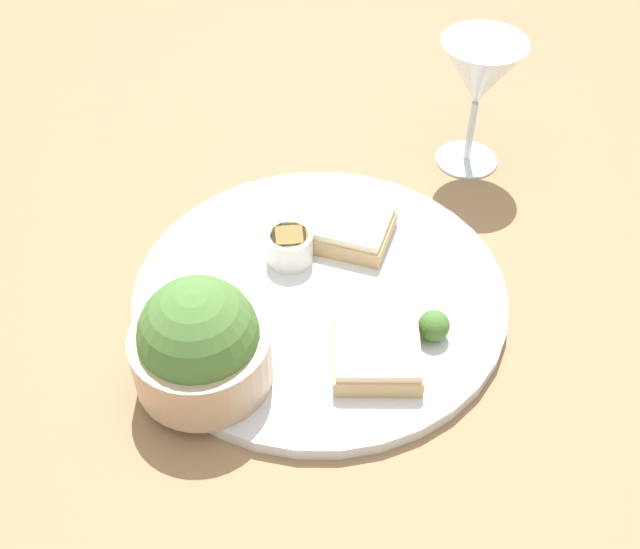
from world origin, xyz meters
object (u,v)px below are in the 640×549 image
(cheese_toast_near, at_px, (349,228))
(cheese_toast_far, at_px, (377,354))
(sauce_ramekin, at_px, (290,245))
(salad_bowl, at_px, (200,344))
(wine_glass, at_px, (480,77))

(cheese_toast_near, bearing_deg, cheese_toast_far, 114.27)
(sauce_ramekin, relative_size, cheese_toast_near, 0.55)
(sauce_ramekin, height_order, cheese_toast_near, sauce_ramekin)
(cheese_toast_near, height_order, cheese_toast_far, same)
(cheese_toast_near, distance_m, cheese_toast_far, 0.16)
(sauce_ramekin, bearing_deg, cheese_toast_far, 138.39)
(salad_bowl, relative_size, wine_glass, 0.78)
(salad_bowl, bearing_deg, sauce_ramekin, -98.53)
(cheese_toast_far, xyz_separation_m, wine_glass, (-0.02, -0.33, 0.08))
(cheese_toast_far, height_order, wine_glass, wine_glass)
(sauce_ramekin, relative_size, cheese_toast_far, 0.48)
(salad_bowl, bearing_deg, cheese_toast_far, -157.67)
(sauce_ramekin, distance_m, wine_glass, 0.28)
(cheese_toast_near, distance_m, wine_glass, 0.22)
(salad_bowl, relative_size, cheese_toast_near, 1.43)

